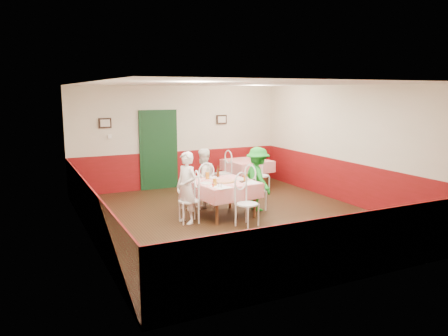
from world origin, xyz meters
name	(u,v)px	position (x,y,z in m)	size (l,w,h in m)	color
floor	(236,218)	(0.00, 0.00, 0.00)	(7.00, 7.00, 0.00)	black
ceiling	(237,84)	(0.00, 0.00, 2.80)	(7.00, 7.00, 0.00)	white
back_wall	(179,137)	(0.00, 3.50, 1.40)	(6.00, 0.10, 2.80)	beige
front_wall	(356,185)	(0.00, -3.50, 1.40)	(6.00, 0.10, 2.80)	beige
left_wall	(86,163)	(-3.00, 0.00, 1.40)	(0.10, 7.00, 2.80)	beige
right_wall	(349,145)	(3.00, 0.00, 1.40)	(0.10, 7.00, 2.80)	beige
wainscot_back	(179,169)	(0.00, 3.48, 0.50)	(6.00, 0.03, 1.00)	maroon
wainscot_front	(352,248)	(0.00, -3.48, 0.50)	(6.00, 0.03, 1.00)	maroon
wainscot_left	(90,212)	(-2.98, 0.00, 0.50)	(0.03, 7.00, 1.00)	maroon
wainscot_right	(347,182)	(2.98, 0.00, 0.50)	(0.03, 7.00, 1.00)	maroon
door	(159,151)	(-0.60, 3.45, 1.05)	(0.96, 0.06, 2.10)	black
picture_left	(105,123)	(-2.00, 3.45, 1.85)	(0.32, 0.03, 0.26)	black
picture_right	(222,119)	(1.30, 3.45, 1.85)	(0.32, 0.03, 0.26)	black
thermostat	(110,137)	(-1.90, 3.45, 1.50)	(0.10, 0.03, 0.10)	white
main_table	(224,199)	(-0.17, 0.26, 0.38)	(1.22, 1.22, 0.77)	red
second_table	(247,174)	(1.68, 2.59, 0.38)	(1.12, 1.12, 0.77)	red
chair_left	(189,201)	(-1.01, 0.15, 0.45)	(0.42, 0.42, 0.90)	white
chair_right	(256,191)	(0.68, 0.36, 0.45)	(0.42, 0.42, 0.90)	white
chair_far	(204,188)	(-0.27, 1.10, 0.45)	(0.42, 0.42, 0.90)	white
chair_near	(247,204)	(-0.07, -0.59, 0.45)	(0.42, 0.42, 0.90)	white
chair_second_a	(223,173)	(0.93, 2.59, 0.45)	(0.42, 0.42, 0.90)	white
chair_second_b	(261,176)	(1.68, 1.84, 0.45)	(0.42, 0.42, 0.90)	white
pizza	(224,181)	(-0.19, 0.21, 0.77)	(0.43, 0.43, 0.03)	#B74723
plate_left	(206,183)	(-0.59, 0.22, 0.77)	(0.25, 0.25, 0.01)	white
plate_right	(241,179)	(0.26, 0.29, 0.77)	(0.25, 0.25, 0.01)	white
plate_far	(214,178)	(-0.22, 0.66, 0.77)	(0.25, 0.25, 0.01)	white
glass_a	(215,182)	(-0.52, -0.04, 0.83)	(0.08, 0.08, 0.14)	#BF7219
glass_b	(245,178)	(0.26, 0.08, 0.83)	(0.08, 0.08, 0.15)	#BF7219
glass_c	(207,176)	(-0.38, 0.65, 0.84)	(0.08, 0.08, 0.15)	#BF7219
beer_bottle	(218,173)	(-0.11, 0.68, 0.88)	(0.06, 0.06, 0.23)	#381C0A
shaker_a	(219,185)	(-0.51, -0.21, 0.81)	(0.04, 0.04, 0.09)	silver
shaker_b	(221,185)	(-0.48, -0.26, 0.81)	(0.04, 0.04, 0.09)	silver
shaker_c	(213,185)	(-0.61, -0.16, 0.81)	(0.04, 0.04, 0.09)	#B23319
menu_left	(220,187)	(-0.47, -0.21, 0.76)	(0.30, 0.40, 0.00)	white
menu_right	(250,182)	(0.28, -0.07, 0.76)	(0.30, 0.40, 0.00)	white
wallet	(243,182)	(0.15, 0.02, 0.77)	(0.11, 0.09, 0.02)	black
diner_left	(187,188)	(-1.06, 0.15, 0.73)	(0.53, 0.35, 1.46)	gray
diner_far	(203,178)	(-0.28, 1.15, 0.68)	(0.66, 0.52, 1.36)	gray
diner_right	(258,179)	(0.73, 0.36, 0.72)	(0.93, 0.53, 1.43)	gray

